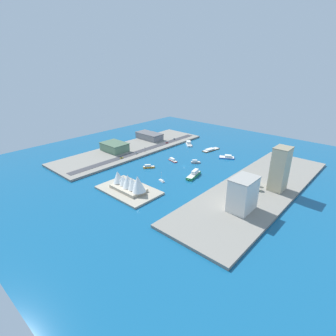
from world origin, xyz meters
The scene contains 24 objects.
ground_plane centered at (0.00, 0.00, 0.00)m, with size 440.00×440.00×0.00m, color #145684.
quay_west centered at (-97.26, 0.00, 1.29)m, with size 70.00×240.00×2.57m, color gray.
quay_east centered at (97.26, 0.00, 1.29)m, with size 70.00×240.00×2.57m, color gray.
peninsula_point centered at (-0.81, 90.98, 1.00)m, with size 63.70×39.03×2.00m, color #A89E89.
road_strip centered at (77.71, 0.00, 2.65)m, with size 10.53×228.00×0.15m, color #38383D.
yacht_sleek_gray centered at (-4.59, -17.85, 1.71)m, with size 11.59×10.31×4.34m.
water_taxi_orange centered at (28.79, 34.04, 1.65)m, with size 12.03×13.26×4.40m.
ferry_green_doubledeck centered at (-28.24, 17.67, 2.32)m, with size 12.38×28.52×6.76m.
tugboat_red centered at (22.35, -3.69, 1.42)m, with size 15.58×8.19×3.63m.
catamaran_blue centered at (-25.51, -61.37, 1.53)m, with size 21.89×17.62×4.47m.
ferry_white_commuter centered at (49.33, -73.33, 2.15)m, with size 18.84×18.01×5.87m.
barge_flat_brown centered at (9.41, -74.03, 1.13)m, with size 12.75×30.86×2.91m.
sailboat_small_white centered at (-10.00, 51.86, 0.94)m, with size 9.52×4.99×10.80m.
terminal_long_green centered at (107.57, 25.45, 8.37)m, with size 37.00×27.13×11.54m.
warehouse_low_gray centered at (114.11, -50.38, 7.62)m, with size 45.26×23.14×10.04m.
office_block_beige centered at (-112.60, -8.64, 24.80)m, with size 14.60×18.26×44.40m.
hotel_broad_white centered at (-104.34, 50.42, 17.64)m, with size 18.24×25.95×30.07m.
sedan_silver centered at (81.42, -75.03, 3.46)m, with size 1.97×4.39×1.50m.
taxi_yellow_cab centered at (74.72, 39.53, 3.51)m, with size 2.20×4.74×1.62m.
pickup_red centered at (76.02, -51.49, 3.52)m, with size 1.96×4.65×1.63m.
van_white centered at (73.69, 14.06, 3.50)m, with size 2.08×4.25×1.57m.
traffic_light_waterfront centered at (71.63, -0.52, 6.91)m, with size 0.36×0.36×6.50m.
opera_landmark centered at (-2.59, 90.98, 10.15)m, with size 45.80×20.40×19.90m.
park_tree_cluster centered at (-96.22, 8.66, 8.21)m, with size 8.93×23.59×9.30m.
Camera 1 is at (-189.43, 240.61, 123.79)m, focal length 28.03 mm.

